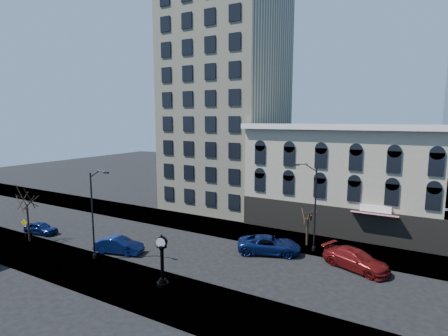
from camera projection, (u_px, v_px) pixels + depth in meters
The scene contains 15 objects.
ground at pixel (187, 251), 34.82m from camera, with size 160.00×160.00×0.00m, color black.
sidewalk_far at pixel (226, 228), 41.70m from camera, with size 160.00×6.00×0.12m, color gray.
sidewalk_near at pixel (128, 283), 27.92m from camera, with size 160.00×6.00×0.12m, color gray.
cream_tower at pixel (226, 76), 51.38m from camera, with size 15.90×15.40×42.50m.
victorian_row at pixel (345, 178), 41.80m from camera, with size 22.60×11.19×12.50m.
street_clock at pixel (162, 263), 27.07m from camera, with size 0.94×0.94×4.12m.
street_lamp_near at pixel (96, 191), 31.53m from camera, with size 2.22×0.41×8.57m.
street_lamp_far at pixel (309, 184), 33.87m from camera, with size 2.28×0.56×8.82m.
bare_tree_near at pixel (26, 196), 36.58m from camera, with size 3.78×3.78×6.48m.
bare_tree_far at pixel (308, 212), 35.60m from camera, with size 2.70×2.70×4.63m.
warning_sign at pixel (24, 226), 37.04m from camera, with size 0.78×0.15×2.41m.
car_near_a at pixel (41, 228), 39.87m from camera, with size 1.61×4.00×1.36m, color #0C194C.
car_near_b at pixel (119, 245), 34.19m from camera, with size 1.66×4.75×1.57m, color #0C194C.
car_far_a at pixel (269, 245), 34.12m from camera, with size 2.82×6.12×1.70m, color #0C194C.
car_far_b at pixel (356, 260), 30.51m from camera, with size 2.40×5.90×1.71m, color maroon.
Camera 1 is at (19.68, -27.15, 13.04)m, focal length 28.00 mm.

